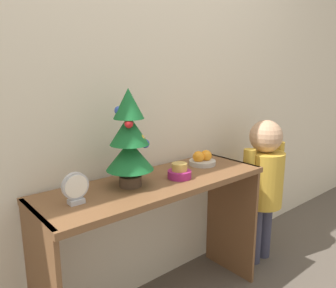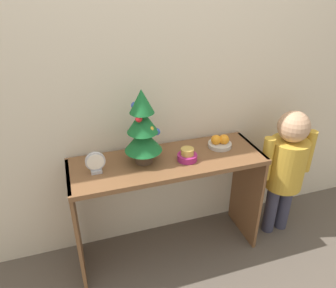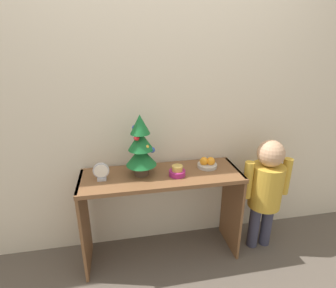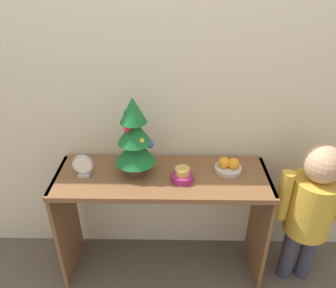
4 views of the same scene
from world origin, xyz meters
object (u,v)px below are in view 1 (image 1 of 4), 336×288
mini_tree (130,139)px  child_figure (263,178)px  singing_bowl (179,172)px  desk_clock (76,188)px  fruit_bowl (202,159)px

mini_tree → child_figure: size_ratio=0.47×
singing_bowl → desk_clock: (-0.54, 0.03, 0.03)m
fruit_bowl → child_figure: bearing=-12.6°
desk_clock → child_figure: (1.27, -0.04, -0.22)m
child_figure → singing_bowl: bearing=179.1°
mini_tree → fruit_bowl: size_ratio=2.99×
singing_bowl → child_figure: (0.73, -0.01, -0.18)m
singing_bowl → desk_clock: desk_clock is taller
fruit_bowl → desk_clock: size_ratio=1.15×
fruit_bowl → singing_bowl: 0.28m
fruit_bowl → child_figure: child_figure is taller
child_figure → mini_tree: bearing=175.8°
fruit_bowl → desk_clock: bearing=-175.4°
fruit_bowl → child_figure: size_ratio=0.16×
mini_tree → child_figure: mini_tree is taller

